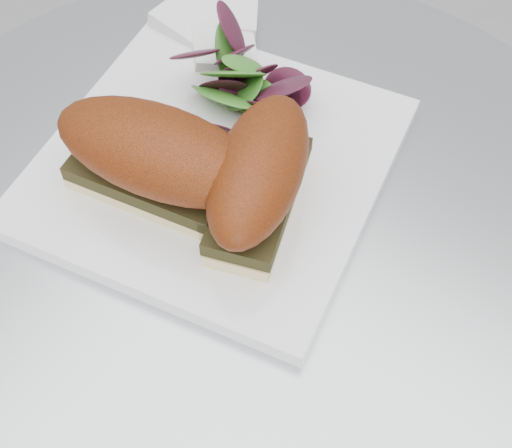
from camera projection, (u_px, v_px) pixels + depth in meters
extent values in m
cylinder|color=#A9ACB0|center=(244.00, 241.00, 0.59)|extent=(0.70, 0.70, 0.02)
cylinder|color=#A9ACB0|center=(248.00, 403.00, 0.89)|extent=(0.07, 0.07, 0.71)
cube|color=white|center=(214.00, 164.00, 0.61)|extent=(0.32, 0.32, 0.02)
cube|color=#D7CA86|center=(164.00, 187.00, 0.58)|extent=(0.16, 0.09, 0.01)
cube|color=black|center=(162.00, 176.00, 0.57)|extent=(0.16, 0.09, 0.01)
ellipsoid|color=#642309|center=(158.00, 151.00, 0.55)|extent=(0.19, 0.11, 0.06)
cube|color=#D7CA86|center=(259.00, 204.00, 0.57)|extent=(0.09, 0.14, 0.01)
cube|color=black|center=(259.00, 194.00, 0.56)|extent=(0.09, 0.14, 0.01)
ellipsoid|color=#642309|center=(259.00, 169.00, 0.54)|extent=(0.11, 0.16, 0.06)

